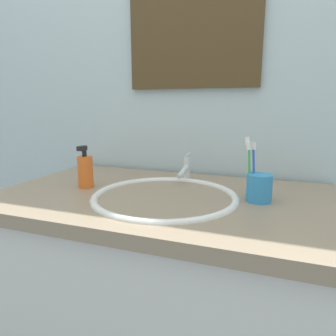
{
  "coord_description": "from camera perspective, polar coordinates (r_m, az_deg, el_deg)",
  "views": [
    {
      "loc": [
        0.35,
        -0.91,
        1.16
      ],
      "look_at": [
        0.02,
        -0.0,
        0.96
      ],
      "focal_mm": 32.28,
      "sensor_mm": 36.0,
      "label": 1
    }
  ],
  "objects": [
    {
      "name": "toothbrush_blue",
      "position": [
        0.97,
        15.89,
        0.28
      ],
      "size": [
        0.03,
        0.02,
        0.18
      ],
      "color": "blue",
      "rests_on": "toothbrush_cup"
    },
    {
      "name": "faucet",
      "position": [
        1.17,
        3.29,
        -0.21
      ],
      "size": [
        0.02,
        0.14,
        0.1
      ],
      "color": "silver",
      "rests_on": "sink_basin"
    },
    {
      "name": "soap_dispenser",
      "position": [
        1.12,
        -15.35,
        -0.52
      ],
      "size": [
        0.05,
        0.06,
        0.15
      ],
      "color": "orange",
      "rests_on": "vanity_counter"
    },
    {
      "name": "tiled_wall_back",
      "position": [
        1.33,
        4.91,
        13.38
      ],
      "size": [
        2.32,
        0.04,
        2.4
      ],
      "primitive_type": "cube",
      "color": "silver",
      "rests_on": "ground"
    },
    {
      "name": "vanity_counter",
      "position": [
        1.21,
        -0.88,
        -24.88
      ],
      "size": [
        1.12,
        0.66,
        0.87
      ],
      "color": "silver",
      "rests_on": "ground"
    },
    {
      "name": "wall_mirror",
      "position": [
        1.35,
        4.79,
        27.06
      ],
      "size": [
        0.55,
        0.02,
        0.57
      ],
      "color": "#4C381E"
    },
    {
      "name": "toothbrush_cup",
      "position": [
        0.97,
        16.82,
        -3.61
      ],
      "size": [
        0.08,
        0.08,
        0.09
      ],
      "primitive_type": "cylinder",
      "color": "#338CCC",
      "rests_on": "vanity_counter"
    },
    {
      "name": "toothbrush_green",
      "position": [
        0.96,
        15.1,
        0.27
      ],
      "size": [
        0.02,
        0.01,
        0.18
      ],
      "color": "green",
      "rests_on": "toothbrush_cup"
    },
    {
      "name": "sink_basin",
      "position": [
        0.99,
        -0.6,
        -7.53
      ],
      "size": [
        0.47,
        0.47,
        0.11
      ],
      "color": "white",
      "rests_on": "vanity_counter"
    },
    {
      "name": "toothbrush_white",
      "position": [
        0.96,
        15.08,
        0.77
      ],
      "size": [
        0.03,
        0.01,
        0.19
      ],
      "color": "white",
      "rests_on": "toothbrush_cup"
    }
  ]
}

